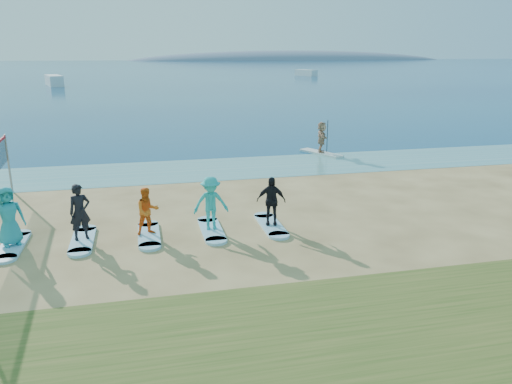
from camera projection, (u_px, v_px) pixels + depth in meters
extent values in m
plane|color=tan|center=(225.00, 245.00, 15.70)|extent=(600.00, 600.00, 0.00)
plane|color=teal|center=(190.00, 170.00, 25.53)|extent=(600.00, 600.00, 0.00)
plane|color=navy|center=(143.00, 69.00, 165.54)|extent=(600.00, 600.00, 0.00)
ellipsoid|color=slate|center=(292.00, 60.00, 317.48)|extent=(220.00, 56.00, 18.00)
cylinder|color=gray|center=(9.00, 163.00, 21.37)|extent=(0.09, 0.09, 2.50)
cube|color=silver|center=(321.00, 153.00, 29.51)|extent=(1.90, 3.02, 0.12)
imported|color=tan|center=(322.00, 137.00, 29.24)|extent=(1.00, 1.74, 1.79)
cube|color=silver|center=(55.00, 86.00, 86.71)|extent=(4.17, 8.28, 1.78)
cube|color=silver|center=(306.00, 76.00, 119.39)|extent=(4.05, 6.61, 1.46)
cube|color=#97CEEA|center=(13.00, 246.00, 15.55)|extent=(0.70, 2.20, 0.09)
imported|color=teal|center=(8.00, 216.00, 15.28)|extent=(1.07, 0.91, 1.86)
cube|color=#97CEEA|center=(83.00, 240.00, 16.01)|extent=(0.70, 2.20, 0.09)
imported|color=black|center=(80.00, 212.00, 15.75)|extent=(0.77, 0.64, 1.81)
cube|color=#97CEEA|center=(149.00, 235.00, 16.47)|extent=(0.70, 2.20, 0.09)
imported|color=orange|center=(147.00, 211.00, 16.24)|extent=(0.89, 0.77, 1.57)
cube|color=#97CEEA|center=(212.00, 230.00, 16.92)|extent=(0.70, 2.20, 0.09)
imported|color=teal|center=(211.00, 203.00, 16.66)|extent=(1.18, 0.69, 1.81)
cube|color=#97CEEA|center=(271.00, 225.00, 17.38)|extent=(0.70, 2.20, 0.09)
imported|color=black|center=(271.00, 201.00, 17.14)|extent=(1.06, 0.64, 1.69)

